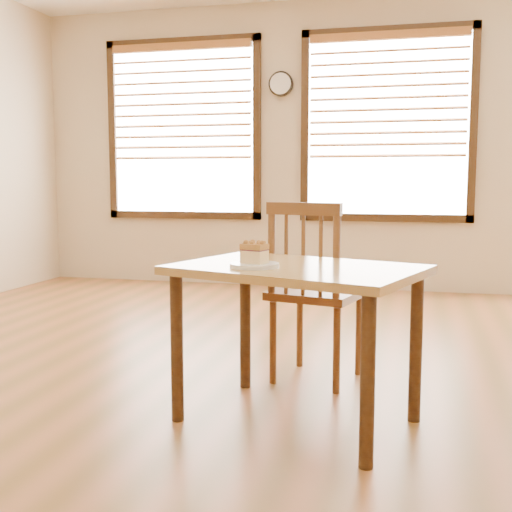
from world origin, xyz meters
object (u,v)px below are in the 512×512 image
Objects in this scene: cafe_table_main at (297,289)px; plate at (254,265)px; cafe_chair_main at (314,291)px; wall_clock at (281,84)px; cake_slice at (254,252)px.

plate is at bearing -133.82° from cafe_table_main.
plate is (-0.17, -0.73, 0.23)m from cafe_chair_main.
wall_clock is 4.20m from cafe_table_main.
wall_clock reaches higher than cafe_chair_main.
cake_slice reaches higher than plate.
wall_clock is 4.21m from plate.
cafe_chair_main is at bearing 77.07° from plate.
cafe_table_main is at bearing 28.16° from plate.
cake_slice is at bearing -79.86° from wall_clock.
cafe_table_main is 0.27m from cake_slice.
cafe_chair_main is at bearing 94.92° from cake_slice.
cafe_chair_main is 7.78× the size of cake_slice.
wall_clock is at bearing 100.17° from plate.
wall_clock is 4.19m from cake_slice.
cafe_chair_main is (0.87, -3.19, -1.63)m from wall_clock.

